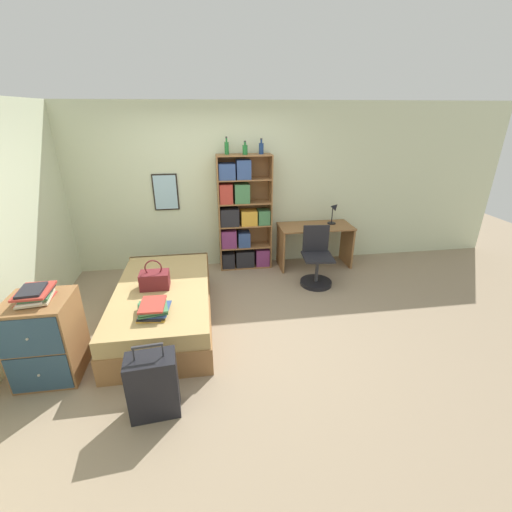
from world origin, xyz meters
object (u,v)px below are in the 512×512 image
object	(u,v)px
magazine_pile_on_dresser	(35,294)
bottle_clear	(261,148)
dresser	(46,338)
book_stack_on_bed	(154,309)
bottle_brown	(245,149)
handbag	(155,280)
bed	(164,305)
bookcase	(241,219)
desk	(315,238)
desk_chair	(316,266)
desk_lamp	(334,210)
suitcase	(153,385)
bottle_green	(227,148)

from	to	relation	value
magazine_pile_on_dresser	bottle_clear	distance (m)	3.52
dresser	bottle_clear	xyz separation A→B (m)	(2.48, 2.29, 1.51)
book_stack_on_bed	bottle_brown	world-z (taller)	bottle_brown
handbag	dresser	size ratio (longest dim) A/B	0.43
bed	book_stack_on_bed	distance (m)	0.68
dresser	bookcase	bearing A→B (deg)	46.70
magazine_pile_on_dresser	handbag	bearing A→B (deg)	38.64
bookcase	dresser	bearing A→B (deg)	-133.30
desk	handbag	bearing A→B (deg)	-149.86
book_stack_on_bed	desk_chair	bearing A→B (deg)	31.33
magazine_pile_on_dresser	bottle_brown	distance (m)	3.31
handbag	magazine_pile_on_dresser	distance (m)	1.25
handbag	bed	bearing A→B (deg)	6.86
bed	bottle_brown	bearing A→B (deg)	50.95
bed	handbag	size ratio (longest dim) A/B	5.68
bed	bottle_brown	xyz separation A→B (m)	(1.20, 1.48, 1.68)
bottle_clear	desk_lamp	xyz separation A→B (m)	(1.22, -0.06, -0.99)
handbag	desk	xyz separation A→B (m)	(2.42, 1.40, -0.11)
handbag	desk_lamp	size ratio (longest dim) A/B	0.98
bookcase	bottle_brown	xyz separation A→B (m)	(0.07, -0.04, 1.08)
bottle_clear	desk	bearing A→B (deg)	-8.17
suitcase	dresser	xyz separation A→B (m)	(-1.07, 0.64, 0.13)
bottle_green	dresser	bearing A→B (deg)	-130.31
desk_lamp	desk_chair	size ratio (longest dim) A/B	0.42
desk_chair	desk	bearing A→B (deg)	75.66
magazine_pile_on_dresser	bottle_green	world-z (taller)	bottle_green
book_stack_on_bed	dresser	xyz separation A→B (m)	(-1.01, -0.17, -0.13)
bed	desk_lamp	size ratio (longest dim) A/B	5.56
bottle_green	desk	xyz separation A→B (m)	(1.41, -0.14, -1.45)
bookcase	desk_lamp	bearing A→B (deg)	-2.19
bed	desk_chair	bearing A→B (deg)	18.74
bed	handbag	world-z (taller)	handbag
bottle_green	desk	world-z (taller)	bottle_green
book_stack_on_bed	dresser	size ratio (longest dim) A/B	0.45
magazine_pile_on_dresser	desk_lamp	xyz separation A→B (m)	(3.69, 2.23, 0.04)
bookcase	desk_lamp	distance (m)	1.55
bookcase	bottle_clear	xyz separation A→B (m)	(0.32, 0.00, 1.09)
bottle_clear	handbag	bearing A→B (deg)	-134.85
desk_chair	bed	bearing A→B (deg)	-161.26
bookcase	desk_chair	size ratio (longest dim) A/B	2.10
bottle_clear	desk_chair	world-z (taller)	bottle_clear
bottle_brown	bed	bearing A→B (deg)	-129.05
bottle_green	bottle_brown	world-z (taller)	bottle_green
magazine_pile_on_dresser	desk	xyz separation A→B (m)	(3.36, 2.16, -0.41)
desk_chair	magazine_pile_on_dresser	bearing A→B (deg)	-154.82
dresser	desk_lamp	bearing A→B (deg)	31.10
handbag	desk_chair	size ratio (longest dim) A/B	0.41
bottle_green	handbag	bearing A→B (deg)	-123.01
suitcase	desk_lamp	distance (m)	3.95
suitcase	desk_lamp	world-z (taller)	desk_lamp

